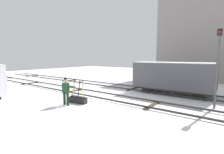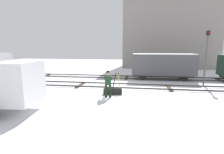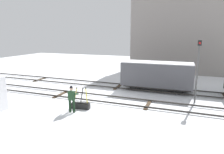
% 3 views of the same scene
% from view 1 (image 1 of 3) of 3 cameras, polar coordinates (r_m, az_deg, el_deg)
% --- Properties ---
extents(ground_plane, '(60.00, 60.00, 0.00)m').
position_cam_1_polar(ground_plane, '(12.00, -2.23, -7.05)').
color(ground_plane, white).
extents(track_main_line, '(44.00, 1.94, 0.18)m').
position_cam_1_polar(track_main_line, '(11.97, -2.23, -6.56)').
color(track_main_line, '#2D2B28').
rests_on(track_main_line, ground_plane).
extents(track_siding_near, '(44.00, 1.94, 0.18)m').
position_cam_1_polar(track_siding_near, '(15.15, 7.11, -3.74)').
color(track_siding_near, '#2D2B28').
rests_on(track_siding_near, ground_plane).
extents(switch_lever_frame, '(1.28, 0.52, 1.45)m').
position_cam_1_polar(switch_lever_frame, '(10.76, -11.63, -7.46)').
color(switch_lever_frame, black).
rests_on(switch_lever_frame, ground_plane).
extents(rail_worker, '(0.59, 0.70, 1.70)m').
position_cam_1_polar(rail_worker, '(10.30, -15.51, -4.20)').
color(rail_worker, black).
rests_on(rail_worker, ground_plane).
extents(signal_post, '(0.24, 0.32, 4.39)m').
position_cam_1_polar(signal_post, '(10.81, 32.57, 4.54)').
color(signal_post, '#4C4C4C').
rests_on(signal_post, ground_plane).
extents(apartment_building, '(13.83, 5.65, 10.62)m').
position_cam_1_polar(apartment_building, '(24.22, 33.11, 11.52)').
color(apartment_building, gray).
rests_on(apartment_building, ground_plane).
extents(freight_car_mid_siding, '(5.88, 2.15, 2.49)m').
position_cam_1_polar(freight_car_mid_siding, '(13.61, 20.12, 0.30)').
color(freight_car_mid_siding, '#2D2B28').
rests_on(freight_car_mid_siding, ground_plane).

